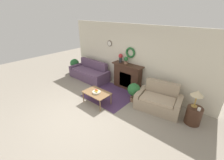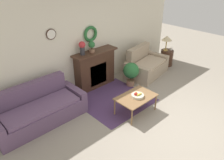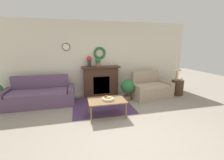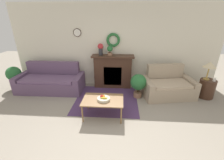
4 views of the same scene
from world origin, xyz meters
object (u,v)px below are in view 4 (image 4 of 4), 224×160
fireplace (113,71)px  mug (214,80)px  table_lamp (210,65)px  coffee_table (103,101)px  loveseat_right (167,86)px  fruit_bowl (103,98)px  potted_plant_floor_by_couch (14,75)px  vase_on_mantel_left (101,48)px  potted_plant_floor_by_loveseat (138,83)px  couch_left (51,81)px  side_table_by_loveseat (207,89)px  potted_plant_on_mantel (110,50)px

fireplace → mug: (2.96, -0.64, 0.04)m
table_lamp → coffee_table: bearing=-157.8°
loveseat_right → fruit_bowl: (-1.82, -1.22, 0.19)m
table_lamp → potted_plant_floor_by_couch: table_lamp is taller
coffee_table → vase_on_mantel_left: size_ratio=2.60×
coffee_table → potted_plant_floor_by_loveseat: bearing=47.4°
table_lamp → loveseat_right: bearing=-179.8°
table_lamp → vase_on_mantel_left: size_ratio=1.43×
couch_left → side_table_by_loveseat: couch_left is taller
fireplace → potted_plant_floor_by_couch: fireplace is taller
fireplace → potted_plant_floor_by_couch: 3.30m
side_table_by_loveseat → mug: size_ratio=6.42×
mug → potted_plant_floor_by_couch: 6.25m
couch_left → potted_plant_floor_by_loveseat: bearing=-6.3°
fireplace → fruit_bowl: (-0.11, -1.74, -0.07)m
side_table_by_loveseat → potted_plant_floor_by_loveseat: (-2.06, -0.14, 0.18)m
fireplace → vase_on_mantel_left: 0.87m
fireplace → vase_on_mantel_left: bearing=179.2°
fruit_bowl → couch_left: bearing=145.0°
fruit_bowl → mug: bearing=19.7°
potted_plant_floor_by_couch → side_table_by_loveseat: bearing=-1.9°
fireplace → potted_plant_floor_by_loveseat: (0.80, -0.70, -0.11)m
potted_plant_floor_by_couch → potted_plant_floor_by_loveseat: potted_plant_floor_by_couch is taller
coffee_table → vase_on_mantel_left: (-0.27, 1.72, 0.92)m
fruit_bowl → mug: size_ratio=3.47×
potted_plant_on_mantel → table_lamp: bearing=-9.8°
coffee_table → potted_plant_floor_by_couch: 3.43m
loveseat_right → table_lamp: size_ratio=3.01×
loveseat_right → vase_on_mantel_left: size_ratio=4.32×
coffee_table → side_table_by_loveseat: bearing=21.0°
coffee_table → potted_plant_on_mantel: potted_plant_on_mantel is taller
couch_left → coffee_table: (1.89, -1.31, 0.11)m
fruit_bowl → vase_on_mantel_left: bearing=99.4°
potted_plant_floor_by_couch → potted_plant_floor_by_loveseat: 4.10m
couch_left → potted_plant_on_mantel: bearing=11.2°
side_table_by_loveseat → potted_plant_floor_by_couch: bearing=178.1°
coffee_table → potted_plant_floor_by_loveseat: 1.38m
potted_plant_on_mantel → potted_plant_floor_by_couch: potted_plant_on_mantel is taller
mug → vase_on_mantel_left: 3.50m
fireplace → loveseat_right: (1.71, -0.52, -0.26)m
fireplace → potted_plant_on_mantel: size_ratio=4.44×
table_lamp → side_table_by_loveseat: bearing=-38.7°
fruit_bowl → table_lamp: (2.92, 1.22, 0.50)m
side_table_by_loveseat → table_lamp: table_lamp is taller
potted_plant_on_mantel → vase_on_mantel_left: bearing=176.2°
mug → potted_plant_on_mantel: size_ratio=0.28×
potted_plant_floor_by_couch → couch_left: bearing=-1.9°
potted_plant_floor_by_couch → fruit_bowl: bearing=-23.5°
fruit_bowl → potted_plant_on_mantel: potted_plant_on_mantel is taller
mug → table_lamp: bearing=141.8°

